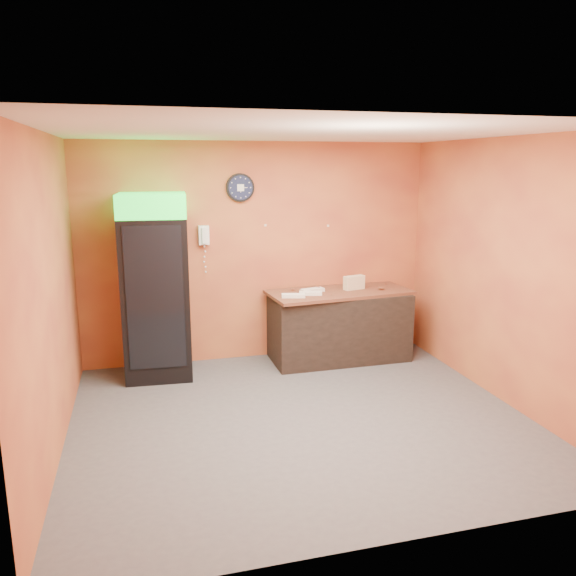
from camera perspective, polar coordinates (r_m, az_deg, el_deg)
name	(u,v)px	position (r m, az deg, el deg)	size (l,w,h in m)	color
floor	(300,419)	(5.82, 1.27, -13.12)	(4.50, 4.50, 0.00)	#47474C
back_wall	(258,252)	(7.28, -3.07, 3.63)	(4.50, 0.02, 2.80)	orange
left_wall	(49,297)	(5.22, -23.10, -0.87)	(0.02, 4.00, 2.80)	orange
right_wall	(505,272)	(6.37, 21.19, 1.53)	(0.02, 4.00, 2.80)	orange
ceiling	(302,132)	(5.26, 1.42, 15.57)	(4.50, 4.00, 0.02)	white
beverage_cooler	(157,289)	(6.80, -13.21, -0.14)	(0.81, 0.83, 2.19)	black
prep_counter	(339,326)	(7.39, 5.19, -3.91)	(1.76, 0.78, 0.88)	black
wall_clock	(240,188)	(7.13, -4.88, 10.13)	(0.35, 0.06, 0.35)	black
wall_phone	(204,235)	(7.09, -8.54, 5.33)	(0.13, 0.11, 0.24)	white
butcher_paper	(340,292)	(7.27, 5.26, -0.43)	(1.83, 0.80, 0.04)	brown
sub_roll_stack	(354,283)	(7.35, 6.73, 0.55)	(0.30, 0.16, 0.18)	beige
wrapped_sandwich_left	(293,296)	(6.88, 0.55, -0.78)	(0.29, 0.11, 0.04)	white
wrapped_sandwich_mid	(310,293)	(7.01, 2.30, -0.54)	(0.28, 0.11, 0.04)	white
wrapped_sandwich_right	(312,290)	(7.18, 2.50, -0.23)	(0.30, 0.12, 0.04)	white
kitchen_tool	(318,289)	(7.23, 3.06, -0.08)	(0.06, 0.06, 0.06)	silver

